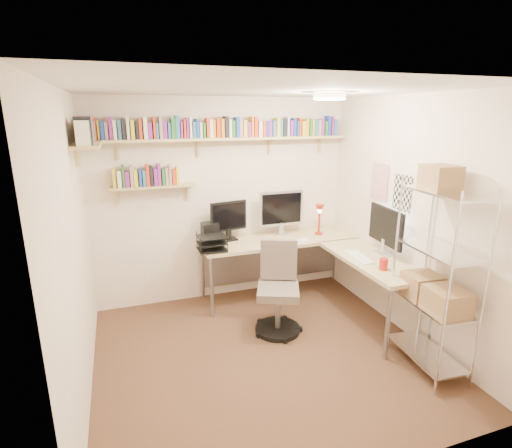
% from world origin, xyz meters
% --- Properties ---
extents(ground, '(3.20, 3.20, 0.00)m').
position_xyz_m(ground, '(0.00, 0.00, 0.00)').
color(ground, '#49281F').
rests_on(ground, ground).
extents(room_shell, '(3.24, 3.04, 2.52)m').
position_xyz_m(room_shell, '(0.00, 0.00, 1.55)').
color(room_shell, beige).
rests_on(room_shell, ground).
extents(wall_shelves, '(3.12, 1.09, 0.80)m').
position_xyz_m(wall_shelves, '(-0.42, 1.30, 2.03)').
color(wall_shelves, tan).
rests_on(wall_shelves, ground).
extents(corner_desk, '(2.10, 2.01, 1.37)m').
position_xyz_m(corner_desk, '(0.70, 0.92, 0.78)').
color(corner_desk, tan).
rests_on(corner_desk, ground).
extents(office_chair, '(0.57, 0.58, 0.99)m').
position_xyz_m(office_chair, '(0.31, 0.42, 0.42)').
color(office_chair, black).
rests_on(office_chair, ground).
extents(wire_rack, '(0.44, 0.79, 1.89)m').
position_xyz_m(wire_rack, '(1.36, -0.66, 1.00)').
color(wire_rack, silver).
rests_on(wire_rack, ground).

